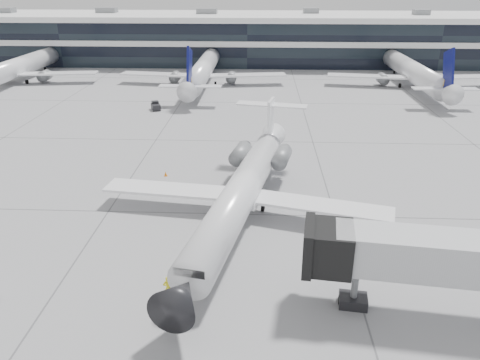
{
  "coord_description": "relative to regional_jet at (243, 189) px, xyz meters",
  "views": [
    {
      "loc": [
        3.42,
        -36.4,
        19.06
      ],
      "look_at": [
        1.64,
        1.56,
        2.6
      ],
      "focal_mm": 35.0,
      "sensor_mm": 36.0,
      "label": 1
    }
  ],
  "objects": [
    {
      "name": "traffic_cone",
      "position": [
        -8.41,
        8.43,
        -2.25
      ],
      "size": [
        0.38,
        0.38,
        0.5
      ],
      "rotation": [
        0.0,
        0.0,
        -0.11
      ],
      "color": "orange",
      "rests_on": "ground"
    },
    {
      "name": "bg_jet_center",
      "position": [
        -9.94,
        55.16,
        -2.49
      ],
      "size": [
        32.0,
        40.0,
        9.6
      ],
      "primitive_type": null,
      "color": "white",
      "rests_on": "ground"
    },
    {
      "name": "terminal",
      "position": [
        -1.94,
        82.16,
        2.51
      ],
      "size": [
        170.0,
        22.0,
        10.0
      ],
      "primitive_type": "cube",
      "color": "black",
      "rests_on": "ground"
    },
    {
      "name": "far_tug",
      "position": [
        -15.1,
        34.89,
        -1.9
      ],
      "size": [
        1.88,
        2.36,
        1.31
      ],
      "rotation": [
        0.0,
        0.0,
        0.37
      ],
      "color": "black",
      "rests_on": "ground"
    },
    {
      "name": "bg_jet_right",
      "position": [
        30.06,
        55.16,
        -2.49
      ],
      "size": [
        32.0,
        40.0,
        9.6
      ],
      "primitive_type": null,
      "color": "white",
      "rests_on": "ground"
    },
    {
      "name": "ramp_worker",
      "position": [
        -4.2,
        -12.03,
        -1.54
      ],
      "size": [
        0.7,
        0.47,
        1.89
      ],
      "primitive_type": "imported",
      "rotation": [
        0.0,
        0.0,
        3.12
      ],
      "color": "#FFF31A",
      "rests_on": "ground"
    },
    {
      "name": "ground",
      "position": [
        -1.94,
        0.16,
        -2.49
      ],
      "size": [
        220.0,
        220.0,
        0.0
      ],
      "primitive_type": "plane",
      "color": "gray",
      "rests_on": "ground"
    },
    {
      "name": "regional_jet",
      "position": [
        0.0,
        0.0,
        0.0
      ],
      "size": [
        25.16,
        31.35,
        7.28
      ],
      "rotation": [
        0.0,
        0.0,
        -0.2
      ],
      "color": "white",
      "rests_on": "ground"
    },
    {
      "name": "bg_jet_left",
      "position": [
        -46.94,
        55.16,
        -2.49
      ],
      "size": [
        32.0,
        40.0,
        9.6
      ],
      "primitive_type": null,
      "color": "white",
      "rests_on": "ground"
    },
    {
      "name": "jet_bridge",
      "position": [
        13.79,
        -12.7,
        1.62
      ],
      "size": [
        17.56,
        5.45,
        5.63
      ],
      "rotation": [
        0.0,
        0.0,
        -0.13
      ],
      "color": "#B4B8B9",
      "rests_on": "ground"
    }
  ]
}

